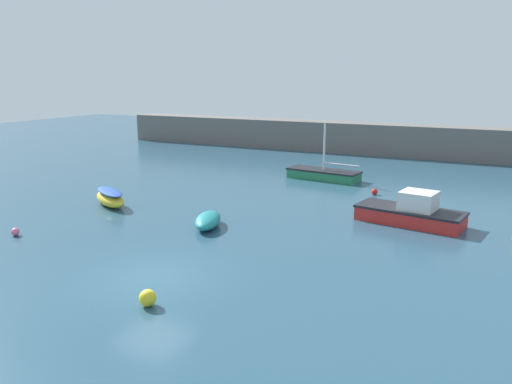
{
  "coord_description": "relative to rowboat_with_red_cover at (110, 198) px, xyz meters",
  "views": [
    {
      "loc": [
        11.01,
        -13.45,
        7.14
      ],
      "look_at": [
        -1.05,
        10.51,
        0.9
      ],
      "focal_mm": 35.0,
      "sensor_mm": 36.0,
      "label": 1
    }
  ],
  "objects": [
    {
      "name": "ground_plane",
      "position": [
        8.64,
        -7.25,
        -0.57
      ],
      "size": [
        120.0,
        120.0,
        0.2
      ],
      "primitive_type": "cube",
      "color": "#284C60"
    },
    {
      "name": "mooring_buoy_pink",
      "position": [
        -0.05,
        -6.15,
        -0.28
      ],
      "size": [
        0.37,
        0.37,
        0.37
      ],
      "primitive_type": "sphere",
      "color": "#EA668C",
      "rests_on": "ground_plane"
    },
    {
      "name": "rowboat_with_red_cover",
      "position": [
        0.0,
        0.0,
        0.0
      ],
      "size": [
        3.49,
        2.64,
        0.93
      ],
      "rotation": [
        0.0,
        0.0,
        2.63
      ],
      "color": "yellow",
      "rests_on": "ground_plane"
    },
    {
      "name": "motorboat_with_cabin",
      "position": [
        15.84,
        3.98,
        0.11
      ],
      "size": [
        5.41,
        2.79,
        1.68
      ],
      "rotation": [
        0.0,
        0.0,
        2.98
      ],
      "color": "red",
      "rests_on": "ground_plane"
    },
    {
      "name": "mooring_buoy_yellow",
      "position": [
        9.98,
        -9.16,
        -0.19
      ],
      "size": [
        0.55,
        0.55,
        0.55
      ],
      "primitive_type": "sphere",
      "color": "yellow",
      "rests_on": "ground_plane"
    },
    {
      "name": "sailboat_short_mast",
      "position": [
        8.33,
        12.44,
        -0.08
      ],
      "size": [
        5.33,
        2.39,
        4.04
      ],
      "rotation": [
        0.0,
        0.0,
        3.02
      ],
      "color": "#287A4C",
      "rests_on": "ground_plane"
    },
    {
      "name": "harbor_breakwater",
      "position": [
        8.64,
        26.09,
        0.95
      ],
      "size": [
        54.21,
        2.99,
        2.84
      ],
      "primitive_type": "cube",
      "color": "#66605B",
      "rests_on": "ground_plane"
    },
    {
      "name": "open_tender_yellow",
      "position": [
        7.15,
        -1.06,
        -0.12
      ],
      "size": [
        2.07,
        2.93,
        0.68
      ],
      "rotation": [
        0.0,
        0.0,
        1.95
      ],
      "color": "teal",
      "rests_on": "ground_plane"
    },
    {
      "name": "mooring_buoy_red",
      "position": [
        12.71,
        9.38,
        -0.28
      ],
      "size": [
        0.37,
        0.37,
        0.37
      ],
      "primitive_type": "sphere",
      "color": "red",
      "rests_on": "ground_plane"
    }
  ]
}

